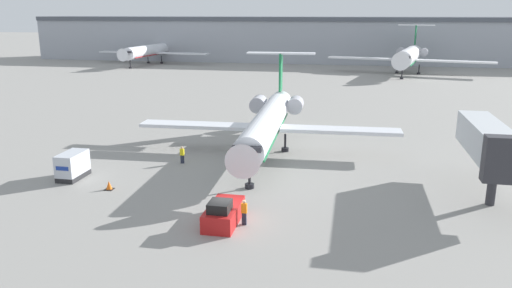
{
  "coord_description": "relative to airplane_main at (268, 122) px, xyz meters",
  "views": [
    {
      "loc": [
        8.2,
        -32.19,
        14.65
      ],
      "look_at": [
        0.0,
        9.51,
        3.34
      ],
      "focal_mm": 35.0,
      "sensor_mm": 36.0,
      "label": 1
    }
  ],
  "objects": [
    {
      "name": "worker_by_wing",
      "position": [
        -7.63,
        -5.64,
        -2.47
      ],
      "size": [
        0.4,
        0.24,
        1.72
      ],
      "color": "#232838",
      "rests_on": "ground"
    },
    {
      "name": "airplane_main",
      "position": [
        0.0,
        0.0,
        0.0
      ],
      "size": [
        27.84,
        28.31,
        9.64
      ],
      "color": "silver",
      "rests_on": "ground"
    },
    {
      "name": "luggage_cart",
      "position": [
        -15.8,
        -11.94,
        -2.17
      ],
      "size": [
        1.7,
        3.32,
        2.39
      ],
      "color": "#232326",
      "rests_on": "ground"
    },
    {
      "name": "jet_bridge",
      "position": [
        19.7,
        -9.15,
        1.08
      ],
      "size": [
        3.2,
        12.24,
        6.19
      ],
      "color": "#2D2D33",
      "rests_on": "ground"
    },
    {
      "name": "ground_plane",
      "position": [
        0.56,
        -18.73,
        -3.37
      ],
      "size": [
        600.0,
        600.0,
        0.0
      ],
      "primitive_type": "plane",
      "color": "gray"
    },
    {
      "name": "terminal_building",
      "position": [
        0.56,
        101.27,
        3.23
      ],
      "size": [
        180.0,
        16.8,
        13.15
      ],
      "color": "#9EA3AD",
      "rests_on": "ground"
    },
    {
      "name": "airplane_parked_far_right",
      "position": [
        -48.7,
        86.66,
        0.47
      ],
      "size": [
        33.98,
        33.23,
        10.6
      ],
      "color": "silver",
      "rests_on": "ground"
    },
    {
      "name": "traffic_cone_left",
      "position": [
        -11.21,
        -14.09,
        -3.01
      ],
      "size": [
        0.72,
        0.72,
        0.76
      ],
      "color": "black",
      "rests_on": "ground"
    },
    {
      "name": "airplane_parked_far_left",
      "position": [
        21.36,
        74.82,
        0.9
      ],
      "size": [
        38.79,
        28.64,
        11.35
      ],
      "color": "white",
      "rests_on": "ground"
    },
    {
      "name": "pushback_tug",
      "position": [
        0.1,
        -18.92,
        -2.61
      ],
      "size": [
        2.12,
        4.69,
        1.99
      ],
      "color": "#B21919",
      "rests_on": "ground"
    },
    {
      "name": "worker_near_tug",
      "position": [
        1.62,
        -18.93,
        -2.38
      ],
      "size": [
        0.4,
        0.26,
        1.86
      ],
      "color": "#232838",
      "rests_on": "ground"
    }
  ]
}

